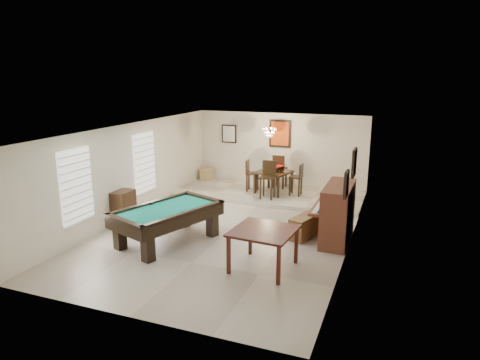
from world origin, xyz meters
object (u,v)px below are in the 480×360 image
Objects in this scene: apothecary_chest at (124,208)px; dining_chair_east at (296,180)px; dining_table at (273,180)px; dining_chair_north at (280,171)px; pool_table at (168,225)px; corner_bench at (207,174)px; chandelier at (269,129)px; flower_vase at (274,164)px; piano_bench at (305,226)px; square_table at (263,249)px; upright_piano at (331,212)px; dining_chair_south at (268,180)px; dining_chair_west at (252,176)px.

dining_chair_east is at bearing 47.60° from apothecary_chest.
dining_chair_east reaches higher than dining_table.
dining_chair_north reaches higher than dining_table.
dining_chair_north is (1.23, 5.39, 0.28)m from pool_table.
chandelier reaches higher than corner_bench.
dining_chair_north is at bearing 88.55° from dining_table.
dining_table is 0.89× the size of dining_chair_north.
flower_vase is (1.21, 4.67, 0.66)m from pool_table.
corner_bench is 3.39m from chandelier.
piano_bench is at bearing 46.11° from pool_table.
apothecary_chest is 5.01m from flower_vase.
square_table is at bearing -15.60° from apothecary_chest.
upright_piano reaches higher than dining_table.
dining_chair_north is (2.94, 4.74, 0.23)m from apothecary_chest.
dining_chair_south reaches higher than pool_table.
apothecary_chest reaches higher than pool_table.
pool_table is 2.53× the size of piano_bench.
apothecary_chest is at bearing 59.86° from dining_chair_north.
square_table is 2.07m from piano_bench.
square_table is at bearing -164.71° from dining_chair_west.
pool_table is at bearing -104.57° from flower_vase.
dining_chair_west is 2.32m from corner_bench.
piano_bench is (0.42, 2.02, -0.15)m from square_table.
upright_piano is 3.95m from flower_vase.
dining_chair_south is 1.03× the size of dining_chair_north.
flower_vase reaches higher than dining_chair_east.
upright_piano is at bearing -48.20° from dining_chair_south.
pool_table is 2.45× the size of dining_chair_east.
flower_vase is at bearing -89.10° from dining_chair_east.
upright_piano is (1.02, 2.07, 0.27)m from square_table.
dining_table is 0.75m from dining_chair_east.
piano_bench is 2.08× the size of corner_bench.
corner_bench is at bearing 124.31° from square_table.
dining_chair_north is at bearing 114.09° from piano_bench.
apothecary_chest is at bearing -126.01° from dining_table.
square_table reaches higher than corner_bench.
piano_bench is 3.07m from dining_chair_south.
upright_piano reaches higher than corner_bench.
dining_chair_south is 3.27m from corner_bench.
apothecary_chest is at bearing -91.26° from corner_bench.
dining_chair_west reaches higher than dining_table.
dining_chair_north is 1.03m from dining_chair_east.
dining_chair_north reaches higher than corner_bench.
square_table is (2.56, -0.54, 0.01)m from pool_table.
apothecary_chest is (-4.27, 1.19, 0.04)m from square_table.
apothecary_chest is 5.44m from dining_chair_east.
dining_table is at bearing 95.18° from pool_table.
chandelier is (-0.89, -0.05, 1.57)m from dining_chair_east.
flower_vase is at bearing 89.53° from dining_chair_south.
pool_table is at bearing 167.45° from dining_chair_west.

